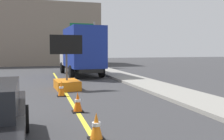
# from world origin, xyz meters

# --- Properties ---
(arrow_board_trailer) EXTENTS (1.60, 1.88, 2.70)m
(arrow_board_trailer) POSITION_xyz_m (0.17, 14.98, 0.48)
(arrow_board_trailer) COLOR orange
(arrow_board_trailer) RESTS_ON ground
(box_truck) EXTENTS (2.73, 6.72, 3.57)m
(box_truck) POSITION_xyz_m (1.94, 21.37, 1.90)
(box_truck) COLOR black
(box_truck) RESTS_ON ground
(highway_guide_sign) EXTENTS (2.79, 0.28, 5.00)m
(highway_guide_sign) POSITION_xyz_m (3.95, 29.54, 3.42)
(highway_guide_sign) COLOR gray
(highway_guide_sign) RESTS_ON ground
(far_building_block) EXTENTS (17.72, 8.37, 7.78)m
(far_building_block) POSITION_xyz_m (-2.43, 37.51, 3.89)
(far_building_block) COLOR gray
(far_building_block) RESTS_ON ground
(traffic_cone_mid_lane) EXTENTS (0.36, 0.36, 0.61)m
(traffic_cone_mid_lane) POSITION_xyz_m (0.04, 7.68, 0.30)
(traffic_cone_mid_lane) COLOR black
(traffic_cone_mid_lane) RESTS_ON ground
(traffic_cone_far_lane) EXTENTS (0.36, 0.36, 0.64)m
(traffic_cone_far_lane) POSITION_xyz_m (0.02, 10.25, 0.32)
(traffic_cone_far_lane) COLOR black
(traffic_cone_far_lane) RESTS_ON ground
(traffic_cone_curbside) EXTENTS (0.36, 0.36, 0.66)m
(traffic_cone_curbside) POSITION_xyz_m (-0.26, 13.13, 0.33)
(traffic_cone_curbside) COLOR black
(traffic_cone_curbside) RESTS_ON ground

